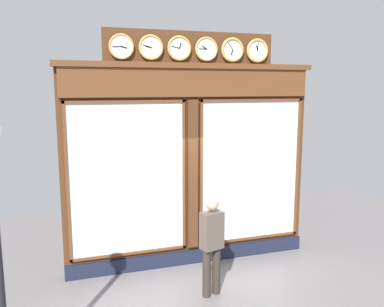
{
  "coord_description": "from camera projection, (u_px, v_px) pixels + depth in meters",
  "views": [
    {
      "loc": [
        2.3,
        7.13,
        3.44
      ],
      "look_at": [
        0.0,
        0.0,
        2.2
      ],
      "focal_mm": 37.48,
      "sensor_mm": 36.0,
      "label": 1
    }
  ],
  "objects": [
    {
      "name": "shop_facade",
      "position": [
        190.0,
        163.0,
        7.75
      ],
      "size": [
        4.92,
        0.42,
        4.45
      ],
      "color": "#4C2B16",
      "rests_on": "ground_plane"
    },
    {
      "name": "pedestrian",
      "position": [
        212.0,
        242.0,
        6.58
      ],
      "size": [
        0.41,
        0.31,
        1.69
      ],
      "color": "#312A24",
      "rests_on": "ground_plane"
    }
  ]
}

